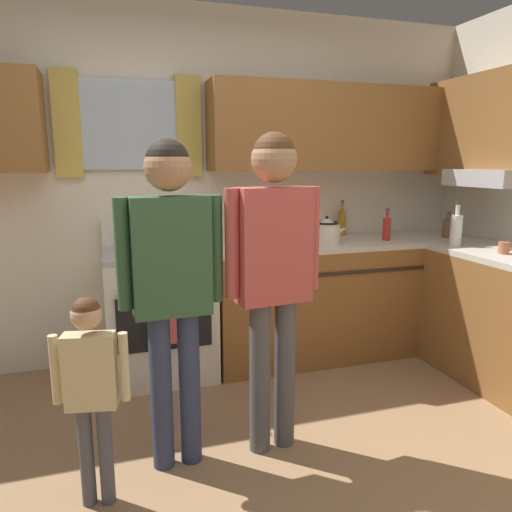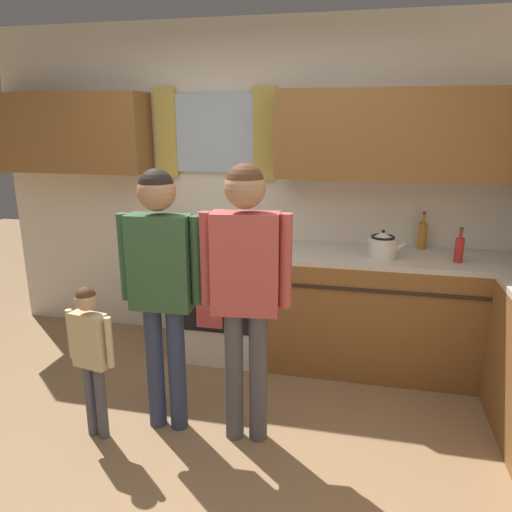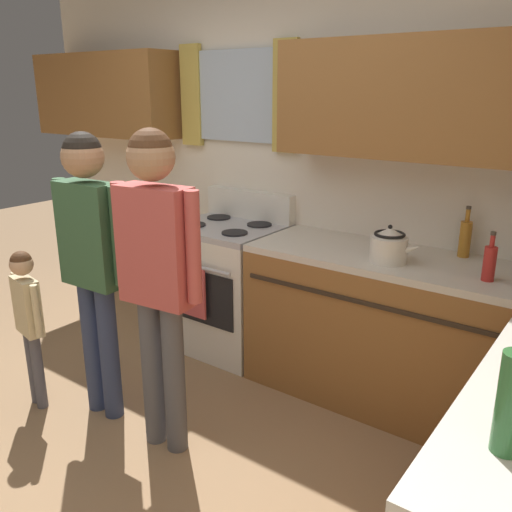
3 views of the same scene
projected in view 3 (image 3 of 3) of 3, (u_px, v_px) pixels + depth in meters
ground_plane at (69, 474)px, 2.63m from camera, size 12.00×12.00×0.00m
back_wall_unit at (285, 140)px, 3.58m from camera, size 4.60×0.42×2.60m
kitchen_counter_run at (467, 393)px, 2.50m from camera, size 2.16×2.09×0.90m
stove_oven at (228, 285)px, 3.82m from camera, size 0.72×0.67×1.10m
bottle_oil_amber at (465, 238)px, 2.98m from camera, size 0.06×0.06×0.29m
bottle_wine_green at (512, 400)px, 1.35m from camera, size 0.08×0.08×0.39m
bottle_sauce_red at (490, 262)px, 2.61m from camera, size 0.06×0.06×0.25m
stovetop_kettle at (389, 245)px, 2.89m from camera, size 0.27×0.20×0.21m
adult_holding_child at (91, 245)px, 2.85m from camera, size 0.50×0.22×1.59m
adult_in_plaid at (157, 258)px, 2.56m from camera, size 0.51×0.22×1.63m
small_child at (28, 311)px, 3.04m from camera, size 0.32×0.13×0.95m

